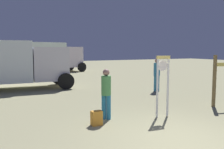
# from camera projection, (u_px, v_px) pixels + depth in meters

# --- Properties ---
(ground_plane) EXTENTS (80.00, 80.00, 0.00)m
(ground_plane) POSITION_uv_depth(u_px,v_px,m) (181.00, 141.00, 5.91)
(ground_plane) COLOR gray
(standing_clock) EXTENTS (0.49, 0.13, 2.01)m
(standing_clock) POSITION_uv_depth(u_px,v_px,m) (163.00, 80.00, 7.96)
(standing_clock) COLOR silver
(standing_clock) RESTS_ON ground_plane
(arrow_sign) EXTENTS (0.93, 0.44, 2.01)m
(arrow_sign) POSITION_uv_depth(u_px,v_px,m) (222.00, 73.00, 9.44)
(arrow_sign) COLOR brown
(arrow_sign) RESTS_ON ground_plane
(person_near_clock) EXTENTS (0.31, 0.31, 1.60)m
(person_near_clock) POSITION_uv_depth(u_px,v_px,m) (106.00, 91.00, 7.72)
(person_near_clock) COLOR teal
(person_near_clock) RESTS_ON ground_plane
(backpack) EXTENTS (0.32, 0.24, 0.43)m
(backpack) POSITION_uv_depth(u_px,v_px,m) (96.00, 118.00, 7.15)
(backpack) COLOR orange
(backpack) RESTS_ON ground_plane
(person_distant) EXTENTS (0.33, 0.33, 1.73)m
(person_distant) POSITION_uv_depth(u_px,v_px,m) (157.00, 73.00, 12.90)
(person_distant) COLOR teal
(person_distant) RESTS_ON ground_plane
(box_truck_near) EXTENTS (6.65, 2.80, 2.68)m
(box_truck_near) POSITION_uv_depth(u_px,v_px,m) (6.00, 63.00, 13.29)
(box_truck_near) COLOR silver
(box_truck_near) RESTS_ON ground_plane
(box_truck_far) EXTENTS (7.65, 4.00, 2.85)m
(box_truck_far) POSITION_uv_depth(u_px,v_px,m) (44.00, 56.00, 22.85)
(box_truck_far) COLOR white
(box_truck_far) RESTS_ON ground_plane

